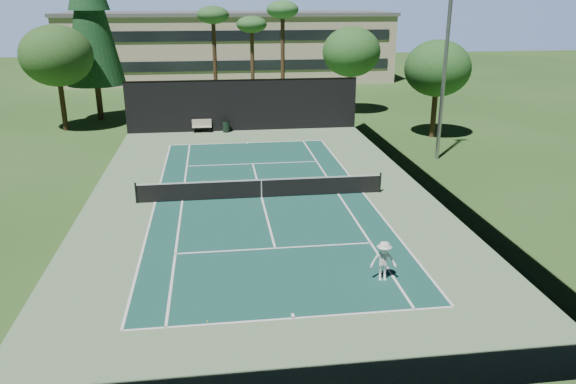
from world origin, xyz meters
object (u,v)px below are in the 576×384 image
object	(u,v)px
tennis_ball_a	(208,321)
tennis_ball_b	(234,188)
park_bench	(202,125)
trash_bin	(226,126)
tennis_ball_d	(204,181)
tennis_net	(261,188)
player	(384,261)
tennis_ball_c	(250,170)

from	to	relation	value
tennis_ball_a	tennis_ball_b	size ratio (longest dim) A/B	0.86
park_bench	trash_bin	world-z (taller)	park_bench
tennis_ball_d	tennis_net	bearing A→B (deg)	-46.48
tennis_ball_a	tennis_ball_b	world-z (taller)	tennis_ball_b
player	tennis_ball_a	world-z (taller)	player
tennis_ball_b	tennis_ball_d	xyz separation A→B (m)	(-1.65, 1.52, -0.00)
park_bench	player	bearing A→B (deg)	-74.76
trash_bin	tennis_ball_d	bearing A→B (deg)	-97.57
tennis_ball_a	trash_bin	bearing A→B (deg)	87.05
player	tennis_net	bearing A→B (deg)	118.08
tennis_ball_c	tennis_ball_d	world-z (taller)	same
park_bench	tennis_ball_d	bearing A→B (deg)	-88.93
trash_bin	player	bearing A→B (deg)	-78.67
tennis_ball_d	trash_bin	world-z (taller)	trash_bin
tennis_ball_a	tennis_ball_c	world-z (taller)	same
player	tennis_ball_d	size ratio (longest dim) A/B	26.45
tennis_ball_b	trash_bin	world-z (taller)	trash_bin
tennis_ball_a	tennis_ball_d	world-z (taller)	same
tennis_ball_a	tennis_ball_b	distance (m)	13.47
tennis_net	park_bench	xyz separation A→B (m)	(-3.27, 15.79, -0.01)
tennis_net	park_bench	world-z (taller)	tennis_net
trash_bin	tennis_net	bearing A→B (deg)	-84.90
tennis_ball_a	trash_bin	distance (m)	27.33
tennis_ball_b	trash_bin	distance (m)	13.90
tennis_ball_b	park_bench	xyz separation A→B (m)	(-1.89, 14.11, 0.51)
tennis_ball_a	player	bearing A→B (deg)	17.71
player	tennis_ball_d	bearing A→B (deg)	124.84
tennis_net	tennis_ball_c	distance (m)	5.04
park_bench	tennis_ball_b	bearing A→B (deg)	-82.39
tennis_ball_c	tennis_ball_d	bearing A→B (deg)	-146.81
tennis_ball_c	player	bearing A→B (deg)	-74.99
tennis_net	tennis_ball_c	xyz separation A→B (m)	(-0.27, 5.00, -0.53)
tennis_ball_c	trash_bin	bearing A→B (deg)	96.06
tennis_ball_c	tennis_ball_d	size ratio (longest dim) A/B	1.01
tennis_ball_b	park_bench	bearing A→B (deg)	97.61
park_bench	trash_bin	bearing A→B (deg)	-6.79
tennis_ball_d	park_bench	xyz separation A→B (m)	(-0.23, 12.59, 0.52)
tennis_ball_d	park_bench	world-z (taller)	park_bench
tennis_ball_a	tennis_ball_c	bearing A→B (deg)	81.41
player	tennis_ball_b	world-z (taller)	player
tennis_ball_d	tennis_ball_c	bearing A→B (deg)	33.19
park_bench	trash_bin	xyz separation A→B (m)	(1.88, -0.22, -0.07)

